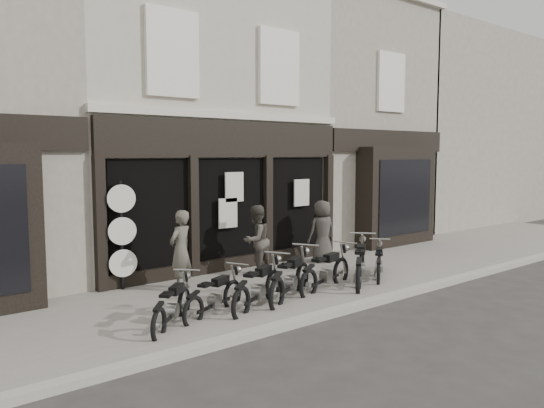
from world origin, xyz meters
TOP-DOWN VIEW (x-y plane):
  - ground_plane at (0.00, 0.00)m, footprint 90.00×90.00m
  - pavement at (0.00, 0.90)m, footprint 30.00×4.20m
  - kerb at (0.00, -1.25)m, footprint 30.00×0.25m
  - central_building at (0.00, 5.95)m, footprint 7.30×6.22m
  - neighbour_right at (6.35, 5.90)m, footprint 5.60×6.73m
  - filler_right at (14.50, 6.00)m, footprint 11.00×6.00m
  - motorcycle_0 at (-3.33, -0.05)m, footprint 1.55×1.45m
  - motorcycle_1 at (-2.40, 0.03)m, footprint 1.79×1.00m
  - motorcycle_2 at (-1.46, -0.11)m, footprint 1.97×1.23m
  - motorcycle_3 at (-0.57, -0.04)m, footprint 2.06×1.36m
  - motorcycle_4 at (0.53, 0.02)m, footprint 2.10×0.91m
  - motorcycle_5 at (1.54, -0.08)m, footprint 1.99×1.71m
  - motorcycle_6 at (2.35, 0.04)m, footprint 1.61×1.38m
  - man_left at (-2.05, 1.92)m, footprint 0.75×0.64m
  - man_centre at (0.10, 2.03)m, footprint 0.97×0.84m
  - man_right at (2.45, 2.12)m, footprint 0.90×0.65m
  - advert_sign_post at (-3.04, 2.72)m, footprint 0.61×0.39m

SIDE VIEW (x-z plane):
  - ground_plane at x=0.00m, z-range 0.00..0.00m
  - pavement at x=0.00m, z-range 0.00..0.12m
  - kerb at x=0.00m, z-range 0.00..0.13m
  - motorcycle_0 at x=-3.33m, z-range -0.09..0.82m
  - motorcycle_1 at x=-2.40m, z-range -0.09..0.82m
  - motorcycle_6 at x=2.35m, z-range -0.09..0.82m
  - motorcycle_2 at x=-1.46m, z-range -0.11..0.92m
  - motorcycle_4 at x=0.53m, z-range -0.11..0.93m
  - motorcycle_3 at x=-0.57m, z-range -0.11..0.97m
  - motorcycle_5 at x=1.54m, z-range -0.12..1.02m
  - man_right at x=2.45m, z-range 0.12..1.82m
  - man_centre at x=0.10m, z-range 0.12..1.84m
  - man_left at x=-2.05m, z-range 0.12..1.87m
  - advert_sign_post at x=-3.04m, z-range -0.03..2.47m
  - neighbour_right at x=6.35m, z-range -0.13..8.21m
  - central_building at x=0.00m, z-range -0.09..8.25m
  - filler_right at x=14.50m, z-range 0.00..8.20m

